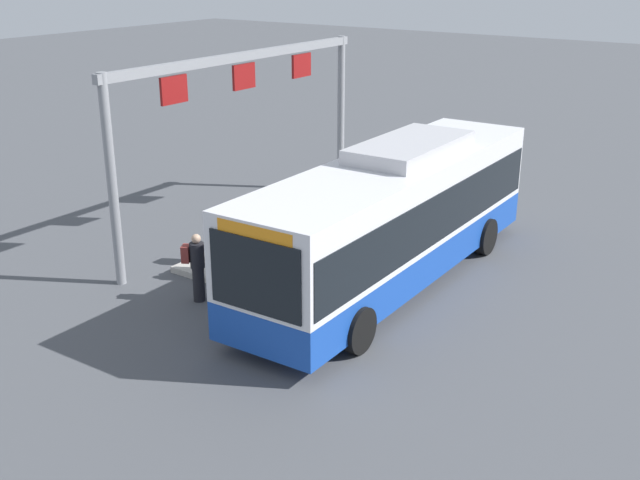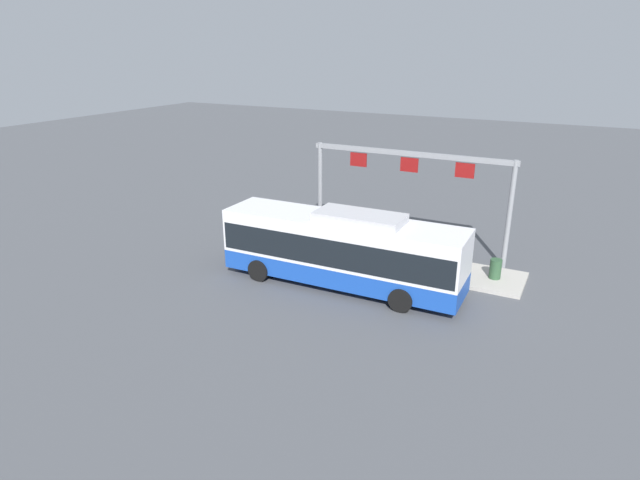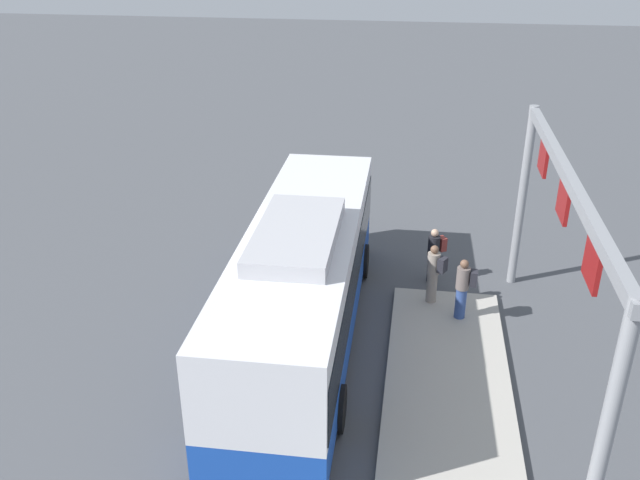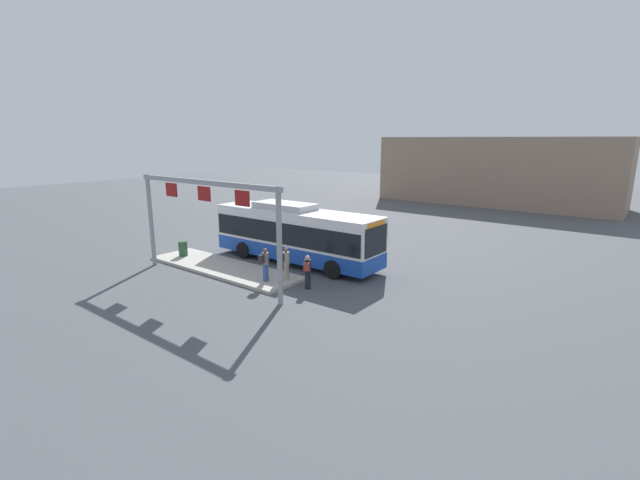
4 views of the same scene
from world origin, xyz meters
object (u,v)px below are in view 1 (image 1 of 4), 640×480
(person_boarding, at_px, (196,266))
(trash_bin, at_px, (387,181))
(person_waiting_near, at_px, (233,228))
(person_waiting_mid, at_px, (237,241))
(bus_main, at_px, (393,213))

(person_boarding, height_order, trash_bin, person_boarding)
(person_boarding, xyz_separation_m, trash_bin, (-9.52, -0.38, -0.28))
(person_waiting_near, relative_size, person_waiting_mid, 1.00)
(bus_main, xyz_separation_m, person_boarding, (3.56, -3.19, -0.92))
(bus_main, height_order, person_waiting_near, bus_main)
(bus_main, relative_size, person_waiting_near, 6.45)
(person_waiting_near, distance_m, trash_bin, 7.39)
(person_waiting_near, height_order, person_waiting_mid, same)
(person_waiting_near, distance_m, person_waiting_mid, 1.03)
(trash_bin, bearing_deg, bus_main, 30.93)
(person_boarding, relative_size, trash_bin, 1.86)
(person_waiting_mid, relative_size, trash_bin, 1.86)
(person_boarding, height_order, person_waiting_mid, person_waiting_mid)
(bus_main, height_order, person_boarding, bus_main)
(bus_main, relative_size, person_boarding, 6.45)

